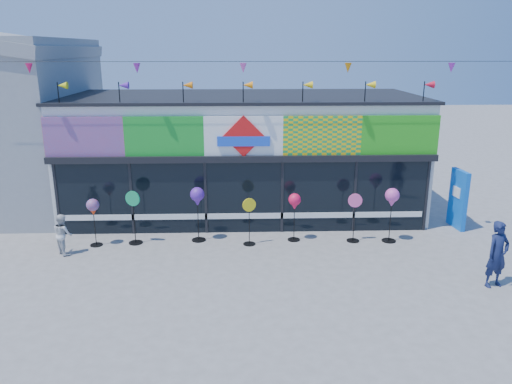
{
  "coord_description": "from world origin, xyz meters",
  "views": [
    {
      "loc": [
        -0.12,
        -11.59,
        5.66
      ],
      "look_at": [
        0.33,
        2.0,
        1.73
      ],
      "focal_mm": 35.0,
      "sensor_mm": 36.0,
      "label": 1
    }
  ],
  "objects_px": {
    "spinner_4": "(295,203)",
    "spinner_6": "(392,199)",
    "blue_sign": "(458,199)",
    "spinner_0": "(93,208)",
    "spinner_3": "(249,220)",
    "adult_man": "(497,254)",
    "spinner_5": "(354,216)",
    "spinner_2": "(197,198)",
    "child": "(63,234)",
    "spinner_1": "(134,216)"
  },
  "relations": [
    {
      "from": "spinner_5",
      "to": "adult_man",
      "type": "bearing_deg",
      "value": -47.49
    },
    {
      "from": "spinner_2",
      "to": "spinner_3",
      "type": "distance_m",
      "value": 1.69
    },
    {
      "from": "child",
      "to": "spinner_4",
      "type": "bearing_deg",
      "value": -125.34
    },
    {
      "from": "spinner_3",
      "to": "spinner_2",
      "type": "bearing_deg",
      "value": 166.3
    },
    {
      "from": "spinner_4",
      "to": "spinner_5",
      "type": "xyz_separation_m",
      "value": [
        1.79,
        -0.15,
        -0.39
      ]
    },
    {
      "from": "spinner_3",
      "to": "spinner_4",
      "type": "xyz_separation_m",
      "value": [
        1.37,
        0.3,
        0.43
      ]
    },
    {
      "from": "spinner_3",
      "to": "adult_man",
      "type": "relative_size",
      "value": 0.86
    },
    {
      "from": "blue_sign",
      "to": "spinner_1",
      "type": "relative_size",
      "value": 1.17
    },
    {
      "from": "spinner_4",
      "to": "spinner_6",
      "type": "bearing_deg",
      "value": -3.78
    },
    {
      "from": "blue_sign",
      "to": "spinner_3",
      "type": "xyz_separation_m",
      "value": [
        -6.8,
        -1.29,
        -0.2
      ]
    },
    {
      "from": "spinner_4",
      "to": "child",
      "type": "height_order",
      "value": "spinner_4"
    },
    {
      "from": "spinner_1",
      "to": "adult_man",
      "type": "bearing_deg",
      "value": -18.38
    },
    {
      "from": "spinner_5",
      "to": "blue_sign",
      "type": "bearing_deg",
      "value": 17.28
    },
    {
      "from": "blue_sign",
      "to": "spinner_5",
      "type": "distance_m",
      "value": 3.81
    },
    {
      "from": "spinner_2",
      "to": "spinner_6",
      "type": "bearing_deg",
      "value": -2.6
    },
    {
      "from": "spinner_2",
      "to": "child",
      "type": "xyz_separation_m",
      "value": [
        -3.76,
        -0.89,
        -0.76
      ]
    },
    {
      "from": "child",
      "to": "spinner_2",
      "type": "bearing_deg",
      "value": -119.0
    },
    {
      "from": "spinner_3",
      "to": "child",
      "type": "bearing_deg",
      "value": -174.46
    },
    {
      "from": "adult_man",
      "to": "child",
      "type": "relative_size",
      "value": 1.42
    },
    {
      "from": "spinner_0",
      "to": "spinner_3",
      "type": "xyz_separation_m",
      "value": [
        4.57,
        -0.08,
        -0.4
      ]
    },
    {
      "from": "blue_sign",
      "to": "adult_man",
      "type": "xyz_separation_m",
      "value": [
        -0.82,
        -4.21,
        -0.13
      ]
    },
    {
      "from": "blue_sign",
      "to": "spinner_0",
      "type": "height_order",
      "value": "blue_sign"
    },
    {
      "from": "spinner_2",
      "to": "spinner_0",
      "type": "bearing_deg",
      "value": -174.33
    },
    {
      "from": "spinner_0",
      "to": "spinner_6",
      "type": "distance_m",
      "value": 8.83
    },
    {
      "from": "blue_sign",
      "to": "spinner_4",
      "type": "distance_m",
      "value": 5.53
    },
    {
      "from": "spinner_0",
      "to": "spinner_4",
      "type": "bearing_deg",
      "value": 2.2
    },
    {
      "from": "spinner_3",
      "to": "spinner_5",
      "type": "relative_size",
      "value": 0.96
    },
    {
      "from": "spinner_2",
      "to": "spinner_5",
      "type": "bearing_deg",
      "value": -2.67
    },
    {
      "from": "spinner_3",
      "to": "adult_man",
      "type": "bearing_deg",
      "value": -25.99
    },
    {
      "from": "spinner_6",
      "to": "spinner_1",
      "type": "bearing_deg",
      "value": 179.28
    },
    {
      "from": "spinner_0",
      "to": "spinner_4",
      "type": "distance_m",
      "value": 5.94
    },
    {
      "from": "spinner_6",
      "to": "child",
      "type": "distance_m",
      "value": 9.61
    },
    {
      "from": "blue_sign",
      "to": "spinner_2",
      "type": "xyz_separation_m",
      "value": [
        -8.35,
        -0.91,
        0.38
      ]
    },
    {
      "from": "spinner_1",
      "to": "adult_man",
      "type": "distance_m",
      "value": 9.92
    },
    {
      "from": "spinner_1",
      "to": "spinner_4",
      "type": "height_order",
      "value": "spinner_1"
    },
    {
      "from": "spinner_1",
      "to": "spinner_6",
      "type": "xyz_separation_m",
      "value": [
        7.69,
        -0.1,
        0.48
      ]
    },
    {
      "from": "blue_sign",
      "to": "spinner_1",
      "type": "bearing_deg",
      "value": -179.26
    },
    {
      "from": "spinner_1",
      "to": "child",
      "type": "bearing_deg",
      "value": -158.89
    },
    {
      "from": "spinner_2",
      "to": "spinner_3",
      "type": "height_order",
      "value": "spinner_2"
    },
    {
      "from": "spinner_1",
      "to": "spinner_6",
      "type": "distance_m",
      "value": 7.7
    },
    {
      "from": "blue_sign",
      "to": "spinner_2",
      "type": "height_order",
      "value": "blue_sign"
    },
    {
      "from": "spinner_1",
      "to": "spinner_5",
      "type": "relative_size",
      "value": 1.09
    },
    {
      "from": "spinner_0",
      "to": "adult_man",
      "type": "xyz_separation_m",
      "value": [
        10.55,
        -2.99,
        -0.32
      ]
    },
    {
      "from": "blue_sign",
      "to": "adult_man",
      "type": "height_order",
      "value": "blue_sign"
    },
    {
      "from": "spinner_3",
      "to": "spinner_6",
      "type": "relative_size",
      "value": 0.86
    },
    {
      "from": "spinner_4",
      "to": "spinner_5",
      "type": "distance_m",
      "value": 1.84
    },
    {
      "from": "blue_sign",
      "to": "spinner_4",
      "type": "height_order",
      "value": "blue_sign"
    },
    {
      "from": "spinner_2",
      "to": "spinner_1",
      "type": "bearing_deg",
      "value": -174.96
    },
    {
      "from": "spinner_0",
      "to": "spinner_5",
      "type": "bearing_deg",
      "value": 0.6
    },
    {
      "from": "spinner_5",
      "to": "spinner_2",
      "type": "bearing_deg",
      "value": 177.33
    }
  ]
}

